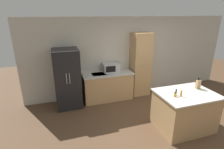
{
  "coord_description": "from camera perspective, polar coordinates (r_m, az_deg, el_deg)",
  "views": [
    {
      "loc": [
        -2.48,
        -3.02,
        2.7
      ],
      "look_at": [
        -1.05,
        1.4,
        1.05
      ],
      "focal_mm": 28.0,
      "sensor_mm": 36.0,
      "label": 1
    }
  ],
  "objects": [
    {
      "name": "ground_plane",
      "position": [
        4.75,
        18.3,
        -16.21
      ],
      "size": [
        14.0,
        14.0,
        0.0
      ],
      "primitive_type": "plane",
      "color": "brown"
    },
    {
      "name": "wall_back",
      "position": [
        6.06,
        6.83,
        6.05
      ],
      "size": [
        7.2,
        0.06,
        2.6
      ],
      "color": "beige",
      "rests_on": "ground_plane"
    },
    {
      "name": "refrigerator",
      "position": [
        5.29,
        -14.35,
        -1.31
      ],
      "size": [
        0.73,
        0.76,
        1.75
      ],
      "color": "black",
      "rests_on": "ground_plane"
    },
    {
      "name": "back_counter",
      "position": [
        5.69,
        -1.43,
        -3.76
      ],
      "size": [
        1.61,
        0.66,
        0.9
      ],
      "color": "tan",
      "rests_on": "ground_plane"
    },
    {
      "name": "pantry_cabinet",
      "position": [
        5.94,
        9.2,
        3.21
      ],
      "size": [
        0.6,
        0.54,
        2.11
      ],
      "color": "tan",
      "rests_on": "ground_plane"
    },
    {
      "name": "kitchen_island",
      "position": [
        4.64,
        22.5,
        -10.84
      ],
      "size": [
        1.33,
        1.0,
        0.94
      ],
      "color": "tan",
      "rests_on": "ground_plane"
    },
    {
      "name": "microwave",
      "position": [
        5.63,
        -0.33,
        2.33
      ],
      "size": [
        0.52,
        0.35,
        0.28
      ],
      "color": "#B2B5B7",
      "rests_on": "back_counter"
    },
    {
      "name": "knife_block",
      "position": [
        4.76,
        26.32,
        -2.88
      ],
      "size": [
        0.11,
        0.06,
        0.29
      ],
      "color": "tan",
      "rests_on": "kitchen_island"
    },
    {
      "name": "spice_bottle_tall_dark",
      "position": [
        4.21,
        20.16,
        -5.48
      ],
      "size": [
        0.04,
        0.04,
        0.15
      ],
      "color": "#563319",
      "rests_on": "kitchen_island"
    },
    {
      "name": "spice_bottle_short_red",
      "position": [
        4.2,
        21.67,
        -5.67
      ],
      "size": [
        0.04,
        0.04,
        0.16
      ],
      "color": "orange",
      "rests_on": "kitchen_island"
    },
    {
      "name": "spice_bottle_amber_oil",
      "position": [
        4.14,
        19.91,
        -6.17
      ],
      "size": [
        0.06,
        0.06,
        0.11
      ],
      "color": "gold",
      "rests_on": "kitchen_island"
    }
  ]
}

